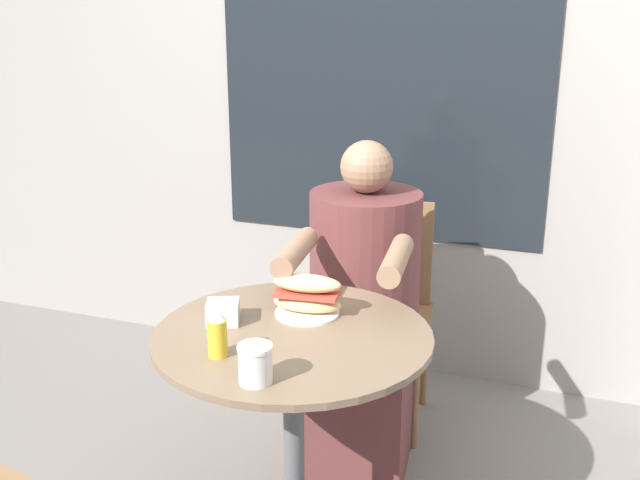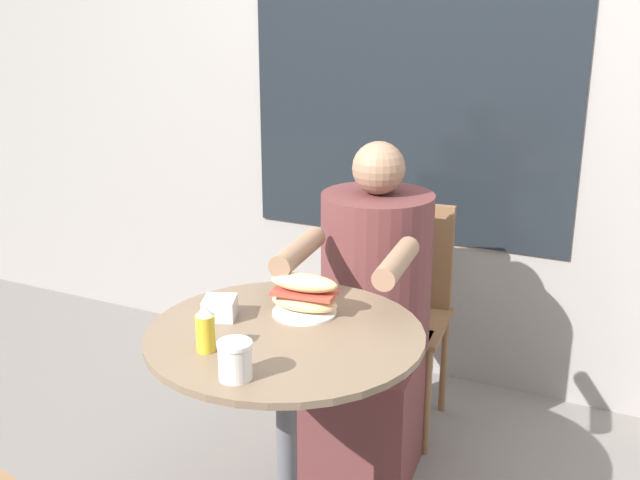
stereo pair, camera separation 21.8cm
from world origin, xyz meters
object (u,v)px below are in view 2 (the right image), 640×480
at_px(seated_diner, 372,333).
at_px(drink_cup, 235,360).
at_px(diner_chair, 402,294).
at_px(sandwich_on_plate, 304,295).
at_px(cafe_table, 286,395).
at_px(condiment_bottle, 205,329).

distance_m(seated_diner, drink_cup, 0.92).
distance_m(diner_chair, sandwich_on_plate, 0.85).
xyz_separation_m(cafe_table, diner_chair, (0.01, 0.94, -0.03)).
height_order(seated_diner, condiment_bottle, seated_diner).
height_order(diner_chair, condiment_bottle, condiment_bottle).
relative_size(diner_chair, sandwich_on_plate, 4.17).
relative_size(drink_cup, condiment_bottle, 0.75).
xyz_separation_m(diner_chair, drink_cup, (0.01, -1.23, 0.28)).
bearing_deg(cafe_table, diner_chair, 89.51).
bearing_deg(cafe_table, condiment_bottle, -123.05).
bearing_deg(condiment_bottle, cafe_table, 56.95).
bearing_deg(seated_diner, sandwich_on_plate, 79.70).
bearing_deg(diner_chair, sandwich_on_plate, 82.44).
bearing_deg(sandwich_on_plate, cafe_table, -86.39).
height_order(cafe_table, seated_diner, seated_diner).
relative_size(seated_diner, drink_cup, 12.30).
bearing_deg(drink_cup, diner_chair, 90.61).
xyz_separation_m(seated_diner, sandwich_on_plate, (-0.03, -0.45, 0.30)).
height_order(diner_chair, seated_diner, seated_diner).
xyz_separation_m(cafe_table, drink_cup, (0.02, -0.29, 0.25)).
bearing_deg(drink_cup, condiment_bottle, 147.98).
relative_size(seated_diner, sandwich_on_plate, 5.64).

